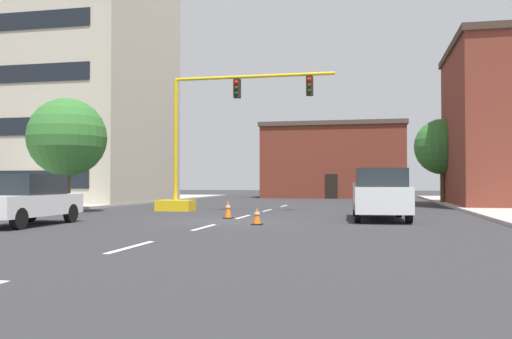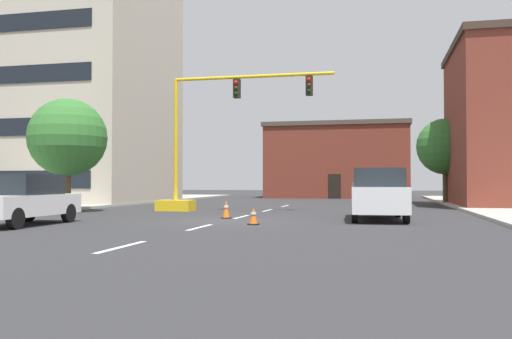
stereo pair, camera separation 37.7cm
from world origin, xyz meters
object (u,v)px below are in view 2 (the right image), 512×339
object	(u,v)px
traffic_cone_roadside_a	(253,216)
pickup_truck_white	(378,195)
sedan_white_near_left	(23,199)
traffic_cone_roadside_b	(226,209)
tree_right_far	(445,147)
tree_left_near	(68,138)
traffic_signal_gantry	(197,167)

from	to	relation	value
traffic_cone_roadside_a	pickup_truck_white	bearing A→B (deg)	39.70
sedan_white_near_left	traffic_cone_roadside_a	xyz separation A→B (m)	(7.63, 1.91, -0.59)
pickup_truck_white	traffic_cone_roadside_b	xyz separation A→B (m)	(-6.01, -0.48, -0.61)
traffic_cone_roadside_b	sedan_white_near_left	bearing A→B (deg)	-139.80
tree_right_far	pickup_truck_white	world-z (taller)	tree_right_far
tree_left_near	tree_right_far	world-z (taller)	tree_right_far
tree_right_far	tree_left_near	bearing A→B (deg)	-143.27
traffic_cone_roadside_a	traffic_cone_roadside_b	bearing A→B (deg)	121.42
pickup_truck_white	traffic_cone_roadside_b	distance (m)	6.06
traffic_signal_gantry	pickup_truck_white	distance (m)	10.20
tree_right_far	pickup_truck_white	distance (m)	17.28
pickup_truck_white	sedan_white_near_left	xyz separation A→B (m)	(-11.82, -5.39, -0.09)
tree_left_near	traffic_cone_roadside_b	world-z (taller)	tree_left_near
traffic_signal_gantry	sedan_white_near_left	distance (m)	10.47
sedan_white_near_left	traffic_cone_roadside_b	size ratio (longest dim) A/B	6.03
traffic_signal_gantry	tree_right_far	world-z (taller)	traffic_signal_gantry
tree_right_far	pickup_truck_white	bearing A→B (deg)	-104.82
tree_left_near	tree_right_far	distance (m)	23.94
tree_left_near	tree_right_far	xyz separation A→B (m)	(19.19, 14.32, 0.19)
tree_left_near	sedan_white_near_left	size ratio (longest dim) A/B	1.23
tree_right_far	sedan_white_near_left	world-z (taller)	tree_right_far
sedan_white_near_left	traffic_signal_gantry	bearing A→B (deg)	74.29
tree_right_far	sedan_white_near_left	bearing A→B (deg)	-126.50
tree_left_near	pickup_truck_white	xyz separation A→B (m)	(14.83, -2.15, -2.67)
traffic_signal_gantry	traffic_cone_roadside_a	bearing A→B (deg)	-59.18
sedan_white_near_left	traffic_cone_roadside_b	distance (m)	7.62
sedan_white_near_left	traffic_cone_roadside_b	world-z (taller)	sedan_white_near_left
tree_right_far	traffic_cone_roadside_b	world-z (taller)	tree_right_far
sedan_white_near_left	traffic_cone_roadside_b	xyz separation A→B (m)	(5.81, 4.91, -0.52)
sedan_white_near_left	tree_right_far	bearing A→B (deg)	53.50
traffic_cone_roadside_a	sedan_white_near_left	bearing A→B (deg)	-165.92
tree_left_near	tree_right_far	size ratio (longest dim) A/B	0.97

